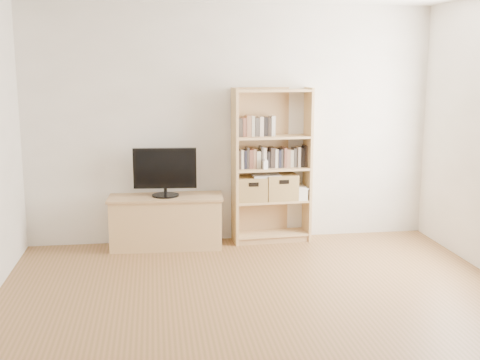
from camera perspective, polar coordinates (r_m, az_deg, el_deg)
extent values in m
cube|color=brown|center=(4.60, 3.41, -14.25)|extent=(4.50, 5.00, 0.01)
cube|color=beige|center=(6.67, -0.80, 5.25)|extent=(4.50, 0.02, 2.60)
cube|color=beige|center=(1.91, 19.29, -9.76)|extent=(4.50, 0.02, 2.60)
cube|color=tan|center=(6.58, -7.01, -4.03)|extent=(1.20, 0.50, 0.54)
cube|color=tan|center=(6.65, 3.02, 1.35)|extent=(0.87, 0.35, 1.71)
cube|color=black|center=(6.46, -7.12, 0.76)|extent=(0.67, 0.11, 0.53)
cube|color=#302620|center=(6.65, 2.98, 2.08)|extent=(0.76, 0.17, 0.20)
cube|color=#302620|center=(6.56, 1.40, 5.02)|extent=(0.37, 0.14, 0.19)
cube|color=white|center=(6.53, 2.42, 1.43)|extent=(0.06, 0.04, 0.09)
cube|color=#A6874B|center=(6.64, 1.10, -0.83)|extent=(0.33, 0.27, 0.26)
cube|color=#A6874B|center=(6.71, 3.87, -0.64)|extent=(0.36, 0.30, 0.28)
cube|color=silver|center=(6.63, 2.52, 0.42)|extent=(0.31, 0.21, 0.02)
cube|color=silver|center=(6.78, 5.42, -1.23)|extent=(0.19, 0.27, 0.12)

